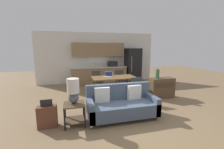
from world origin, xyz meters
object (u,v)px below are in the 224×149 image
object	(u,v)px
credenza	(161,88)
dining_chair_far_left	(97,80)
refrigerator	(133,65)
table_lamp	(73,90)
couch	(121,105)
dining_chair_near_right	(135,87)
dining_table	(114,79)
laptop	(108,75)
vase	(157,74)
dining_chair_far_right	(121,79)
suitcase	(47,116)
side_table	(74,110)

from	to	relation	value
credenza	dining_chair_far_left	distance (m)	2.68
refrigerator	table_lamp	distance (m)	5.33
couch	refrigerator	bearing A→B (deg)	63.26
dining_chair_far_left	dining_chair_near_right	size ratio (longest dim) A/B	1.00
dining_table	laptop	distance (m)	0.26
credenza	vase	bearing A→B (deg)	-178.86
dining_chair_far_right	suitcase	world-z (taller)	dining_chair_far_right
table_lamp	dining_chair_far_left	distance (m)	2.95
dining_chair_far_right	dining_chair_far_left	world-z (taller)	same
dining_chair_far_right	dining_chair_near_right	world-z (taller)	same
couch	vase	world-z (taller)	vase
dining_chair_far_left	credenza	bearing A→B (deg)	-38.81
table_lamp	dining_chair_far_right	bearing A→B (deg)	52.21
dining_chair_far_right	laptop	xyz separation A→B (m)	(-0.73, -0.63, 0.30)
credenza	dining_chair_far_right	bearing A→B (deg)	128.77
table_lamp	credenza	xyz separation A→B (m)	(3.25, 1.26, -0.50)
couch	vase	distance (m)	2.21
dining_chair_near_right	suitcase	size ratio (longest dim) A/B	1.29
table_lamp	dining_chair_near_right	bearing A→B (deg)	28.55
credenza	side_table	bearing A→B (deg)	-158.76
dining_chair_near_right	side_table	bearing A→B (deg)	28.45
vase	dining_chair_far_left	xyz separation A→B (m)	(-2.02, 1.49, -0.42)
side_table	dining_chair_far_left	xyz separation A→B (m)	(1.02, 2.75, 0.14)
credenza	refrigerator	bearing A→B (deg)	88.95
dining_table	suitcase	world-z (taller)	dining_table
credenza	dining_chair_near_right	distance (m)	1.16
credenza	dining_table	bearing A→B (deg)	157.57
table_lamp	dining_chair_far_right	xyz separation A→B (m)	(2.09, 2.70, -0.37)
vase	dining_chair_far_right	size ratio (longest dim) A/B	0.40
table_lamp	dining_chair_far_left	world-z (taller)	table_lamp
refrigerator	credenza	distance (m)	2.97
refrigerator	side_table	size ratio (longest dim) A/B	3.43
dining_table	side_table	bearing A→B (deg)	-128.54
refrigerator	suitcase	xyz separation A→B (m)	(-3.93, -4.14, -0.66)
side_table	credenza	xyz separation A→B (m)	(3.24, 1.26, 0.02)
suitcase	dining_chair_far_left	bearing A→B (deg)	58.73
dining_chair_near_right	laptop	distance (m)	1.22
suitcase	dining_table	bearing A→B (deg)	41.21
couch	table_lamp	size ratio (longest dim) A/B	2.99
vase	laptop	xyz separation A→B (m)	(-1.68, 0.82, -0.12)
couch	dining_chair_far_right	xyz separation A→B (m)	(0.84, 2.60, 0.16)
couch	suitcase	bearing A→B (deg)	-178.04
credenza	dining_chair_far_left	xyz separation A→B (m)	(-2.23, 1.49, 0.13)
dining_table	couch	bearing A→B (deg)	-99.63
vase	table_lamp	bearing A→B (deg)	-157.63
laptop	vase	bearing A→B (deg)	7.61
couch	credenza	distance (m)	2.31
refrigerator	table_lamp	world-z (taller)	refrigerator
dining_chair_far_right	credenza	bearing A→B (deg)	-58.37
dining_chair_far_left	dining_chair_far_right	bearing A→B (deg)	-7.59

